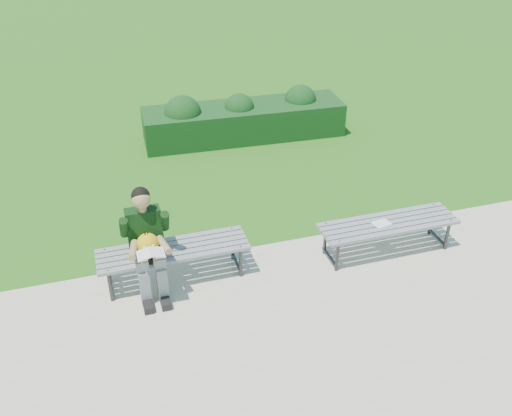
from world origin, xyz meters
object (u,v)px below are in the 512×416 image
at_px(paper_sheet, 382,223).
at_px(seated_boy, 147,240).
at_px(hedge, 242,118).
at_px(bench_right, 388,226).
at_px(bench_left, 173,252).

bearing_deg(paper_sheet, seated_boy, 177.10).
xyz_separation_m(hedge, bench_right, (0.80, -4.04, 0.05)).
bearing_deg(seated_boy, bench_right, -2.80).
distance_m(hedge, bench_right, 4.12).
height_order(hedge, paper_sheet, hedge).
xyz_separation_m(bench_left, seated_boy, (-0.30, -0.10, 0.30)).
xyz_separation_m(bench_right, seated_boy, (-3.03, 0.15, 0.30)).
bearing_deg(bench_left, paper_sheet, -5.32).
relative_size(hedge, paper_sheet, 14.88).
distance_m(bench_left, paper_sheet, 2.64).
bearing_deg(hedge, bench_left, -116.95).
bearing_deg(paper_sheet, hedge, 99.83).
bearing_deg(bench_right, bench_left, 174.88).
relative_size(bench_right, seated_boy, 1.37).
bearing_deg(bench_right, paper_sheet, -180.00).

